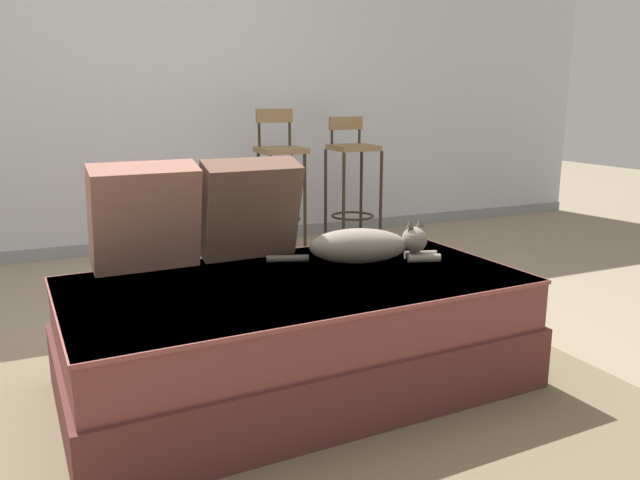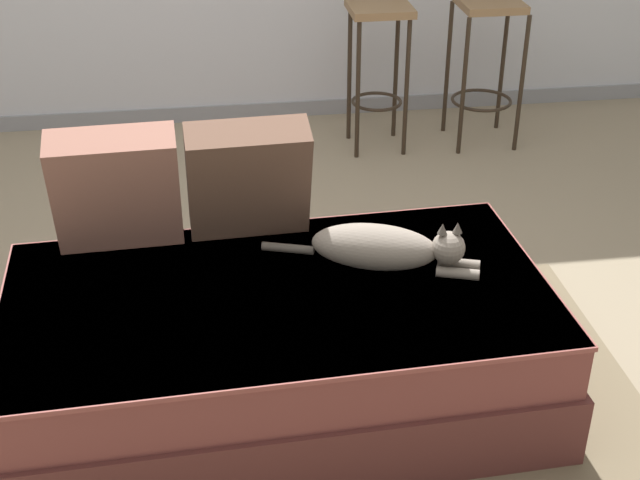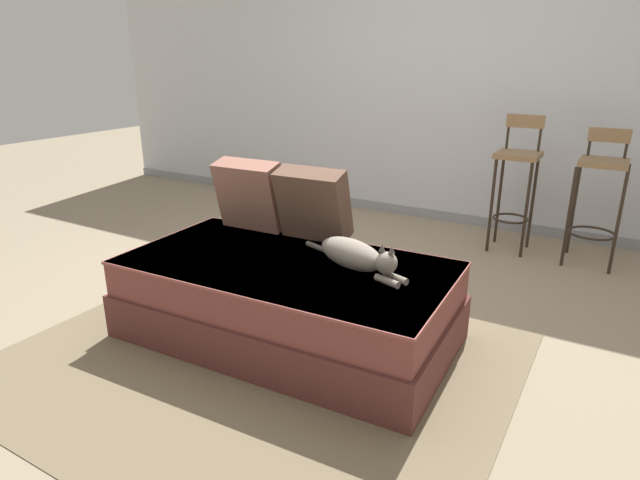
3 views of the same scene
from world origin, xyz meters
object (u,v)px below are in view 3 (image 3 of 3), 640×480
(cat, at_px, (355,255))
(couch, at_px, (287,299))
(bar_stool_by_doorway, at_px, (600,187))
(throw_pillow_corner, at_px, (251,195))
(throw_pillow_middle, at_px, (313,204))
(bar_stool_near_window, at_px, (516,173))

(cat, bearing_deg, couch, -164.83)
(cat, xyz_separation_m, bar_stool_by_doorway, (0.97, 2.00, 0.06))
(throw_pillow_corner, height_order, throw_pillow_middle, throw_pillow_corner)
(throw_pillow_middle, bearing_deg, bar_stool_by_doorway, 51.00)
(couch, bearing_deg, bar_stool_near_window, 70.48)
(throw_pillow_corner, xyz_separation_m, bar_stool_by_doorway, (1.84, 1.74, -0.09))
(couch, relative_size, cat, 2.55)
(cat, bearing_deg, throw_pillow_middle, 146.35)
(cat, bearing_deg, bar_stool_by_doorway, 64.09)
(throw_pillow_corner, relative_size, throw_pillow_middle, 1.01)
(throw_pillow_corner, bearing_deg, cat, -16.89)
(couch, relative_size, bar_stool_near_window, 1.71)
(couch, height_order, bar_stool_near_window, bar_stool_near_window)
(couch, bearing_deg, cat, 15.17)
(throw_pillow_middle, distance_m, cat, 0.53)
(cat, xyz_separation_m, bar_stool_near_window, (0.38, 2.01, 0.10))
(throw_pillow_middle, height_order, cat, throw_pillow_middle)
(throw_pillow_middle, height_order, bar_stool_near_window, bar_stool_near_window)
(couch, relative_size, bar_stool_by_doorway, 1.82)
(bar_stool_near_window, bearing_deg, bar_stool_by_doorway, -0.18)
(couch, height_order, cat, cat)
(throw_pillow_corner, distance_m, bar_stool_by_doorway, 2.53)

